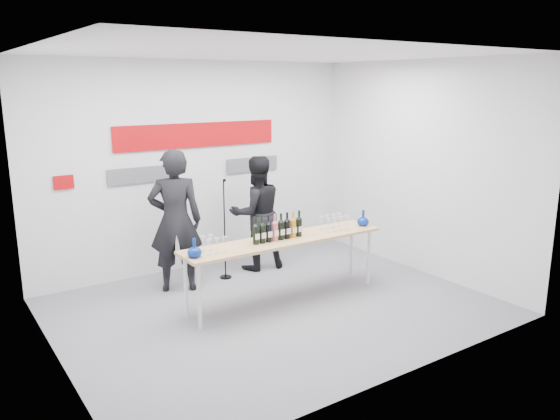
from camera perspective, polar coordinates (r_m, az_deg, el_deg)
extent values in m
plane|color=slate|center=(6.79, -0.54, -10.10)|extent=(5.00, 5.00, 0.00)
cube|color=silver|center=(8.07, -8.49, 4.59)|extent=(5.00, 0.04, 3.00)
cube|color=#A8070C|center=(7.99, -8.51, 7.75)|extent=(2.50, 0.02, 0.35)
cube|color=#59595E|center=(7.71, -14.42, 3.54)|extent=(0.90, 0.02, 0.22)
cube|color=#59595E|center=(8.47, -2.90, 4.78)|extent=(0.90, 0.02, 0.22)
cube|color=#A8070C|center=(7.43, -21.67, 2.69)|extent=(0.25, 0.02, 0.18)
cube|color=#DEB177|center=(6.74, 0.48, -3.16)|extent=(2.69, 0.56, 0.04)
cylinder|color=silver|center=(6.14, -8.43, -8.95)|extent=(0.04, 0.04, 0.77)
cylinder|color=silver|center=(7.47, 9.27, -4.91)|extent=(0.04, 0.04, 0.77)
cylinder|color=silver|center=(6.44, -9.81, -7.92)|extent=(0.04, 0.04, 0.77)
cylinder|color=silver|center=(7.73, 7.46, -4.25)|extent=(0.04, 0.04, 0.77)
imported|color=black|center=(7.18, -10.88, -1.11)|extent=(0.81, 0.69, 1.88)
imported|color=black|center=(7.93, -2.47, -0.32)|extent=(0.91, 0.76, 1.67)
cylinder|color=black|center=(7.79, -5.69, -6.98)|extent=(0.17, 0.17, 0.02)
cylinder|color=black|center=(7.58, -5.81, -2.14)|extent=(0.02, 0.02, 1.38)
sphere|color=black|center=(7.40, -5.83, 3.11)|extent=(0.05, 0.05, 0.05)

